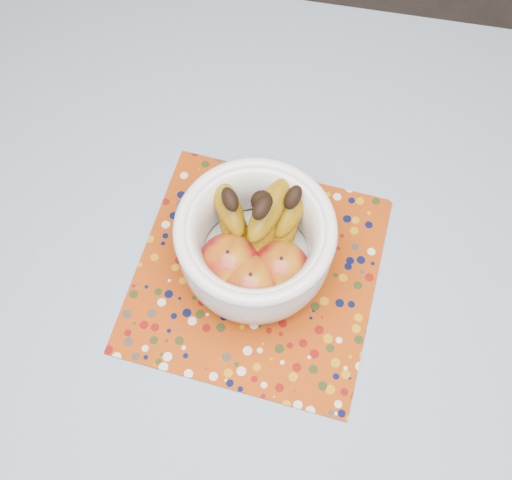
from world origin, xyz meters
TOP-DOWN VIEW (x-y plane):
  - table at (0.00, 0.00)m, footprint 1.20×1.20m
  - tablecloth at (0.00, 0.00)m, footprint 1.32×1.32m
  - placemat at (-0.04, 0.08)m, footprint 0.39×0.39m
  - fruit_bowl at (-0.05, 0.10)m, footprint 0.23×0.23m

SIDE VIEW (x-z plane):
  - table at x=0.00m, z-range 0.30..1.05m
  - tablecloth at x=0.00m, z-range 0.75..0.76m
  - placemat at x=-0.04m, z-range 0.76..0.76m
  - fruit_bowl at x=-0.05m, z-range 0.75..0.93m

